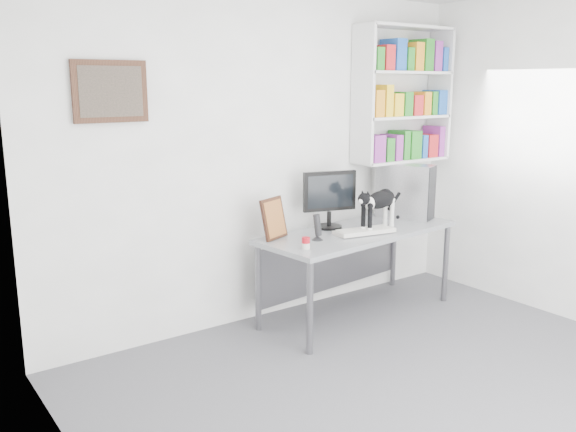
{
  "coord_description": "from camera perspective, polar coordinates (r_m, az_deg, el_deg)",
  "views": [
    {
      "loc": [
        -2.77,
        -2.17,
        1.95
      ],
      "look_at": [
        -0.13,
        1.53,
        0.96
      ],
      "focal_mm": 38.0,
      "sensor_mm": 36.0,
      "label": 1
    }
  ],
  "objects": [
    {
      "name": "cat",
      "position": [
        5.14,
        8.51,
        0.58
      ],
      "size": [
        0.57,
        0.28,
        0.34
      ],
      "primitive_type": null,
      "rotation": [
        0.0,
        0.0,
        0.25
      ],
      "color": "black",
      "rests_on": "desk"
    },
    {
      "name": "soup_can",
      "position": [
        4.52,
        1.68,
        -2.56
      ],
      "size": [
        0.07,
        0.07,
        0.09
      ],
      "primitive_type": "cylinder",
      "rotation": [
        0.0,
        0.0,
        0.11
      ],
      "color": "#B10F1A",
      "rests_on": "desk"
    },
    {
      "name": "desk",
      "position": [
        5.25,
        6.56,
        -5.29
      ],
      "size": [
        1.86,
        0.88,
        0.75
      ],
      "primitive_type": "cube",
      "rotation": [
        0.0,
        0.0,
        0.1
      ],
      "color": "gray",
      "rests_on": "room"
    },
    {
      "name": "keyboard",
      "position": [
        5.03,
        7.15,
        -1.42
      ],
      "size": [
        0.53,
        0.28,
        0.04
      ],
      "primitive_type": "cube",
      "rotation": [
        0.0,
        0.0,
        -0.17
      ],
      "color": "silver",
      "rests_on": "desk"
    },
    {
      "name": "leaning_print",
      "position": [
        4.8,
        -1.35,
        -0.15
      ],
      "size": [
        0.29,
        0.2,
        0.34
      ],
      "primitive_type": "cube",
      "rotation": [
        0.0,
        0.0,
        0.38
      ],
      "color": "#472816",
      "rests_on": "desk"
    },
    {
      "name": "bookshelf",
      "position": [
        5.79,
        10.73,
        11.07
      ],
      "size": [
        1.03,
        0.28,
        1.24
      ],
      "primitive_type": "cube",
      "color": "silver",
      "rests_on": "room"
    },
    {
      "name": "monitor",
      "position": [
        5.14,
        3.89,
        1.57
      ],
      "size": [
        0.51,
        0.34,
        0.5
      ],
      "primitive_type": "cube",
      "rotation": [
        0.0,
        0.0,
        -0.28
      ],
      "color": "black",
      "rests_on": "desk"
    },
    {
      "name": "room",
      "position": [
        3.57,
        16.18,
        2.07
      ],
      "size": [
        4.01,
        4.01,
        2.7
      ],
      "color": "#55555A",
      "rests_on": "ground"
    },
    {
      "name": "pc_tower",
      "position": [
        5.64,
        10.9,
        2.3
      ],
      "size": [
        0.4,
        0.54,
        0.49
      ],
      "primitive_type": "cube",
      "rotation": [
        0.0,
        0.0,
        0.43
      ],
      "color": "silver",
      "rests_on": "desk"
    },
    {
      "name": "speaker",
      "position": [
        4.76,
        2.77,
        -1.01
      ],
      "size": [
        0.12,
        0.12,
        0.21
      ],
      "primitive_type": "cylinder",
      "rotation": [
        0.0,
        0.0,
        0.39
      ],
      "color": "black",
      "rests_on": "desk"
    },
    {
      "name": "wall_art",
      "position": [
        4.39,
        -16.29,
        11.12
      ],
      "size": [
        0.52,
        0.04,
        0.42
      ],
      "primitive_type": "cube",
      "color": "#472816",
      "rests_on": "room"
    }
  ]
}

